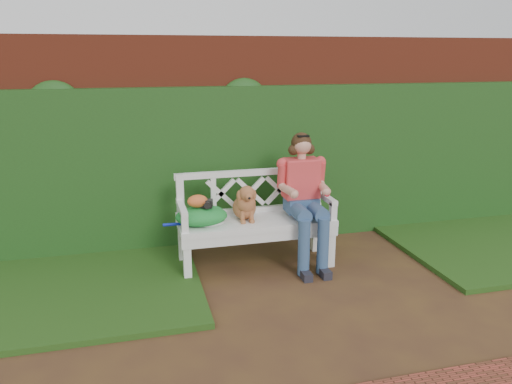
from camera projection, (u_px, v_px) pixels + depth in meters
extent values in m
plane|color=#3E251A|center=(343.00, 305.00, 4.15)|extent=(60.00, 60.00, 0.00)
cube|color=maroon|center=(278.00, 138.00, 5.63)|extent=(10.00, 0.30, 2.20)
cube|color=#1F5018|center=(284.00, 164.00, 5.49)|extent=(10.00, 0.18, 1.70)
cube|color=#18460F|center=(50.00, 288.00, 4.40)|extent=(2.60, 2.00, 0.05)
cube|color=#18460F|center=(509.00, 239.00, 5.56)|extent=(2.60, 2.00, 0.05)
cube|color=black|center=(207.00, 203.00, 4.63)|extent=(0.13, 0.11, 0.07)
ellipsoid|color=#D15D2A|center=(198.00, 201.00, 4.61)|extent=(0.22, 0.19, 0.12)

